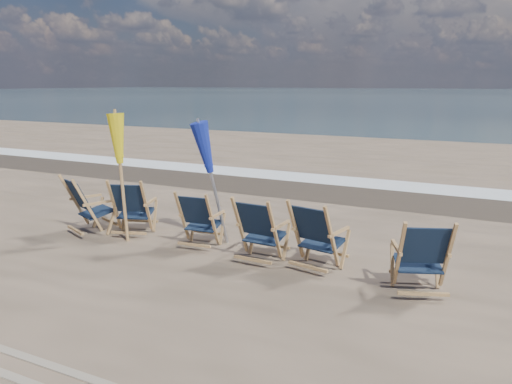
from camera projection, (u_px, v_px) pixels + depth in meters
ocean at (488, 94)px, 118.97m from camera, size 400.00×400.00×0.00m
surf_foam at (351, 181)px, 14.07m from camera, size 200.00×1.40×0.01m
wet_sand_strip at (335, 192)px, 12.76m from camera, size 200.00×2.60×0.00m
beach_chair_0 at (88, 209)px, 8.80m from camera, size 0.97×1.02×1.11m
beach_chair_1 at (146, 208)px, 8.89m from camera, size 0.90×0.96×1.08m
beach_chair_2 at (212, 221)px, 8.19m from camera, size 0.71×0.78×1.00m
beach_chair_3 at (274, 233)px, 7.43m from camera, size 0.72×0.80×1.07m
beach_chair_4 at (332, 240)px, 7.09m from camera, size 0.83×0.90×1.09m
beach_chair_5 at (448, 259)px, 6.34m from camera, size 0.92×0.97×1.08m
umbrella_yellow at (120, 146)px, 8.48m from camera, size 0.30×0.30×2.21m
umbrella_blue at (214, 152)px, 8.28m from camera, size 0.30×0.30×2.13m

